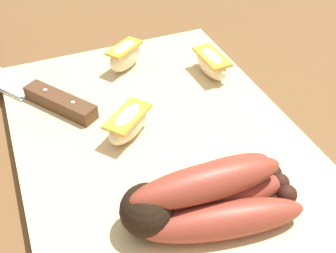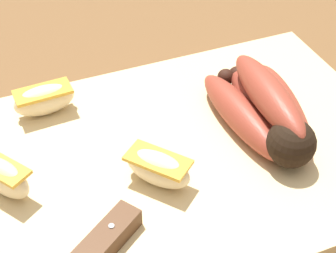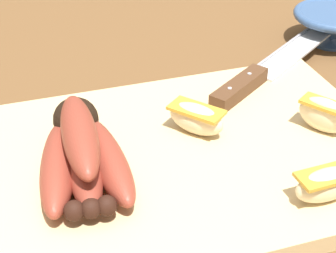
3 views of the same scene
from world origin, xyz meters
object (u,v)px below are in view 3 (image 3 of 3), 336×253
Objects in this scene: apple_wedge_middle at (196,118)px; apple_wedge_far at (324,114)px; chefs_knife at (259,74)px; ceramic_bowl at (334,24)px; apple_wedge_near at (327,184)px; banana_bunch at (81,152)px.

apple_wedge_far is at bearing 163.65° from apple_wedge_middle.
ceramic_bowl is at bearing -149.23° from chefs_knife.
apple_wedge_far reaches higher than apple_wedge_near.
ceramic_bowl is (-0.21, -0.33, -0.01)m from apple_wedge_near.
chefs_knife is 0.15m from apple_wedge_middle.
apple_wedge_middle is at bearing -16.35° from apple_wedge_far.
banana_bunch is at bearing 27.77° from ceramic_bowl.
apple_wedge_middle is at bearing 36.91° from chefs_knife.
apple_wedge_middle is 1.11× the size of apple_wedge_far.
apple_wedge_near is 0.16m from apple_wedge_middle.
apple_wedge_near is (-0.20, 0.11, -0.01)m from banana_bunch.
banana_bunch is at bearing -28.31° from apple_wedge_near.
apple_wedge_far is at bearing 55.64° from ceramic_bowl.
ceramic_bowl reaches higher than chefs_knife.
ceramic_bowl is (-0.16, -0.23, -0.01)m from apple_wedge_far.
apple_wedge_near is 0.98× the size of apple_wedge_middle.
ceramic_bowl is at bearing -152.23° from banana_bunch.
apple_wedge_near is 0.54× the size of ceramic_bowl.
apple_wedge_near is (0.04, 0.23, 0.01)m from chefs_knife.
banana_bunch is 2.70× the size of apple_wedge_far.
banana_bunch is at bearing 12.98° from apple_wedge_middle.
apple_wedge_middle is 0.14m from apple_wedge_far.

